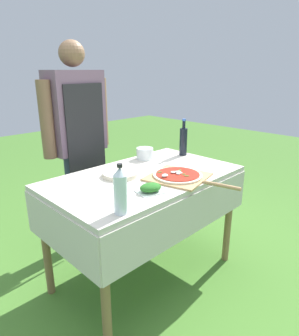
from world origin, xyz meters
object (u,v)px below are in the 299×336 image
person_cook (78,133)px  mixing_tub (145,153)px  water_bottle (120,191)px  oil_bottle (183,141)px  prep_table (145,190)px  plate_stack (120,174)px  herb_container (151,188)px  pizza_on_peel (179,176)px

person_cook → mixing_tub: person_cook is taller
water_bottle → oil_bottle: bearing=23.6°
person_cook → oil_bottle: size_ratio=5.61×
prep_table → plate_stack: size_ratio=5.48×
oil_bottle → mixing_tub: (-0.31, 0.15, -0.08)m
oil_bottle → plate_stack: (-0.72, -0.04, -0.11)m
herb_container → mixing_tub: 0.70m
herb_container → water_bottle: bearing=-163.8°
prep_table → pizza_on_peel: pizza_on_peel is taller
prep_table → oil_bottle: 0.65m
pizza_on_peel → water_bottle: size_ratio=2.43×
oil_bottle → water_bottle: oil_bottle is taller
person_cook → herb_container: person_cook is taller
mixing_tub → herb_container: bearing=-131.3°
prep_table → person_cook: bearing=95.0°
pizza_on_peel → herb_container: bearing=173.3°
oil_bottle → mixing_tub: 0.35m
oil_bottle → herb_container: oil_bottle is taller
prep_table → herb_container: bearing=-127.3°
pizza_on_peel → oil_bottle: 0.59m
prep_table → water_bottle: (-0.49, -0.33, 0.24)m
oil_bottle → mixing_tub: oil_bottle is taller
oil_bottle → water_bottle: bearing=-156.4°
herb_container → plate_stack: (0.05, 0.35, -0.01)m
mixing_tub → oil_bottle: bearing=-25.0°
person_cook → plate_stack: bearing=76.7°
pizza_on_peel → herb_container: 0.31m
prep_table → mixing_tub: bearing=45.6°
oil_bottle → plate_stack: bearing=-177.2°
water_bottle → plate_stack: (0.35, 0.43, -0.11)m
mixing_tub → plate_stack: bearing=-156.2°
oil_bottle → plate_stack: 0.73m
pizza_on_peel → person_cook: bearing=87.8°
prep_table → mixing_tub: (0.28, 0.28, 0.16)m
prep_table → herb_container: size_ratio=7.39×
pizza_on_peel → oil_bottle: size_ratio=2.07×
pizza_on_peel → plate_stack: (-0.26, 0.31, 0.00)m
water_bottle → prep_table: bearing=34.3°
water_bottle → plate_stack: water_bottle is taller
person_cook → mixing_tub: size_ratio=12.69×
oil_bottle → person_cook: bearing=138.2°
person_cook → pizza_on_peel: size_ratio=2.71×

